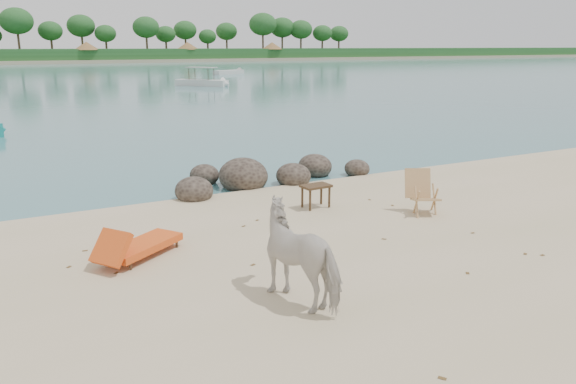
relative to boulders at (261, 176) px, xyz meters
name	(u,v)px	position (x,y,z in m)	size (l,w,h in m)	color
water	(19,71)	(-1.73, 83.32, -0.19)	(400.00, 400.00, 0.00)	#397373
far_shore	(1,60)	(-1.73, 163.32, -0.19)	(420.00, 90.00, 1.40)	tan
far_scenery	(5,49)	(-1.71, 130.01, 2.95)	(420.00, 18.00, 9.50)	#1E4C1E
boulders	(261,176)	(0.00, 0.00, 0.00)	(6.27, 2.83, 1.03)	black
cow	(304,255)	(-2.72, -7.30, 0.55)	(0.80, 1.77, 1.49)	beige
side_table	(316,198)	(0.03, -3.05, 0.09)	(0.70, 0.45, 0.56)	#372716
lounge_chair	(143,242)	(-4.48, -4.30, 0.10)	(1.97, 0.69, 0.59)	orange
deck_chair	(426,194)	(2.02, -4.70, 0.32)	(0.65, 0.72, 1.02)	tan
boat_mid	(201,70)	(12.44, 39.89, 1.29)	(6.08, 1.37, 2.96)	silver
boat_far	(229,71)	(23.75, 60.40, 0.14)	(5.71, 1.28, 0.66)	silver
dead_leaves	(316,267)	(-1.87, -6.24, -0.19)	(8.36, 7.02, 0.00)	brown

